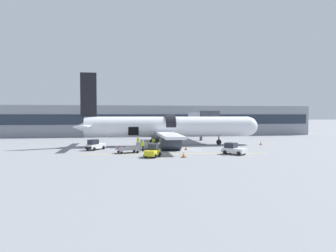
% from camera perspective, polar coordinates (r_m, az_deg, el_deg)
% --- Properties ---
extents(ground_plane, '(500.00, 500.00, 0.00)m').
position_cam_1_polar(ground_plane, '(46.04, 3.17, -4.54)').
color(ground_plane, gray).
extents(apron_marking_line, '(25.60, 2.59, 0.01)m').
position_cam_1_polar(apron_marking_line, '(41.30, 1.58, -5.31)').
color(apron_marking_line, yellow).
rests_on(apron_marking_line, ground_plane).
extents(terminal_strip, '(79.33, 11.71, 7.65)m').
position_cam_1_polar(terminal_strip, '(80.07, -1.75, 1.06)').
color(terminal_strip, gray).
rests_on(terminal_strip, ground_plane).
extents(jet_bridge_stub, '(3.35, 14.17, 6.09)m').
position_cam_1_polar(jet_bridge_stub, '(61.42, 6.55, 1.36)').
color(jet_bridge_stub, '#4C4C51').
rests_on(jet_bridge_stub, ground_plane).
extents(airplane, '(32.53, 27.22, 12.41)m').
position_cam_1_polar(airplane, '(52.14, -0.22, -0.28)').
color(airplane, white).
rests_on(airplane, ground_plane).
extents(baggage_tug_lead, '(2.42, 3.05, 1.65)m').
position_cam_1_polar(baggage_tug_lead, '(38.26, -2.91, -4.87)').
color(baggage_tug_lead, yellow).
rests_on(baggage_tug_lead, ground_plane).
extents(baggage_tug_mid, '(3.23, 3.36, 1.55)m').
position_cam_1_polar(baggage_tug_mid, '(41.72, 12.37, -4.35)').
color(baggage_tug_mid, white).
rests_on(baggage_tug_mid, ground_plane).
extents(baggage_tug_rear, '(2.89, 3.35, 1.61)m').
position_cam_1_polar(baggage_tug_rear, '(47.05, -13.73, -3.61)').
color(baggage_tug_rear, white).
rests_on(baggage_tug_rear, ground_plane).
extents(baggage_cart_loading, '(3.60, 2.15, 1.01)m').
position_cam_1_polar(baggage_cart_loading, '(46.80, -4.33, -3.80)').
color(baggage_cart_loading, '#999BA0').
rests_on(baggage_cart_loading, ground_plane).
extents(baggage_cart_queued, '(4.27, 2.56, 0.97)m').
position_cam_1_polar(baggage_cart_queued, '(42.57, -7.58, -4.45)').
color(baggage_cart_queued, '#999BA0').
rests_on(baggage_cart_queued, ground_plane).
extents(ground_crew_loader_a, '(0.42, 0.58, 1.65)m').
position_cam_1_polar(ground_crew_loader_a, '(49.17, 0.57, -3.09)').
color(ground_crew_loader_a, '#2D2D33').
rests_on(ground_crew_loader_a, ground_plane).
extents(ground_crew_loader_b, '(0.58, 0.57, 1.80)m').
position_cam_1_polar(ground_crew_loader_b, '(47.90, 0.62, -3.14)').
color(ground_crew_loader_b, '#1E2338').
rests_on(ground_crew_loader_b, ground_plane).
extents(ground_crew_driver, '(0.52, 0.52, 1.62)m').
position_cam_1_polar(ground_crew_driver, '(44.15, -4.79, -3.72)').
color(ground_crew_driver, black).
rests_on(ground_crew_driver, ground_plane).
extents(ground_crew_supervisor, '(0.55, 0.49, 1.61)m').
position_cam_1_polar(ground_crew_supervisor, '(49.11, -2.78, -3.13)').
color(ground_crew_supervisor, black).
rests_on(ground_crew_supervisor, ground_plane).
extents(ground_crew_helper, '(0.53, 0.35, 1.54)m').
position_cam_1_polar(ground_crew_helper, '(49.37, -1.41, -3.14)').
color(ground_crew_helper, '#1E2338').
rests_on(ground_crew_helper, ground_plane).
extents(ground_crew_marshal, '(0.55, 0.58, 1.77)m').
position_cam_1_polar(ground_crew_marshal, '(49.06, -5.73, -3.04)').
color(ground_crew_marshal, black).
rests_on(ground_crew_marshal, ground_plane).
extents(safety_cone_nose, '(0.49, 0.49, 0.71)m').
position_cam_1_polar(safety_cone_nose, '(55.62, 17.24, -3.13)').
color(safety_cone_nose, black).
rests_on(safety_cone_nose, ground_plane).
extents(safety_cone_engine_left, '(0.62, 0.62, 0.68)m').
position_cam_1_polar(safety_cone_engine_left, '(37.90, 3.00, -5.50)').
color(safety_cone_engine_left, black).
rests_on(safety_cone_engine_left, ground_plane).
extents(safety_cone_wingtip, '(0.51, 0.51, 0.55)m').
position_cam_1_polar(safety_cone_wingtip, '(45.84, 3.45, -4.25)').
color(safety_cone_wingtip, black).
rests_on(safety_cone_wingtip, ground_plane).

